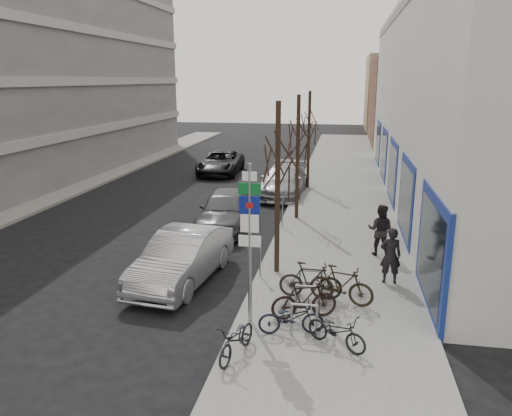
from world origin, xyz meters
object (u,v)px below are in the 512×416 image
at_px(pedestrian_far, 380,230).
at_px(pedestrian_near, 391,255).
at_px(tree_mid, 298,128).
at_px(parked_car_back, 283,181).
at_px(bike_mid_inner, 310,280).
at_px(tree_far, 309,117).
at_px(tree_near, 278,148).
at_px(bike_rack, 308,297).
at_px(meter_back, 296,182).
at_px(lane_car, 221,162).
at_px(meter_mid, 282,209).
at_px(highway_sign_pole, 250,235).
at_px(bike_near_left, 237,336).
at_px(parked_car_mid, 226,209).
at_px(bike_far_curb, 337,328).
at_px(parked_car_front, 182,257).
at_px(bike_near_right, 304,299).
at_px(bike_mid_curb, 291,315).
at_px(bike_far_inner, 341,284).
at_px(meter_front, 260,253).

bearing_deg(pedestrian_far, pedestrian_near, 107.81).
distance_m(tree_mid, parked_car_back, 6.02).
bearing_deg(bike_mid_inner, pedestrian_far, -26.42).
bearing_deg(tree_far, tree_near, -90.00).
xyz_separation_m(bike_rack, meter_back, (-1.65, 13.40, 0.26)).
xyz_separation_m(tree_near, pedestrian_far, (3.32, 2.16, -3.04)).
bearing_deg(lane_car, meter_mid, -67.27).
bearing_deg(highway_sign_pole, pedestrian_near, 41.08).
relative_size(bike_near_left, parked_car_mid, 0.33).
xyz_separation_m(bike_rack, bike_far_curb, (0.78, -1.48, -0.04)).
bearing_deg(bike_near_left, tree_mid, 103.44).
height_order(tree_mid, lane_car, tree_mid).
distance_m(parked_car_front, parked_car_mid, 5.80).
relative_size(tree_near, tree_far, 1.00).
bearing_deg(bike_rack, lane_car, 110.08).
bearing_deg(bike_near_left, highway_sign_pole, 105.09).
distance_m(parked_car_mid, pedestrian_far, 6.66).
relative_size(tree_mid, bike_far_curb, 3.58).
height_order(bike_near_left, pedestrian_near, pedestrian_near).
bearing_deg(highway_sign_pole, parked_car_front, 136.03).
distance_m(tree_mid, bike_mid_inner, 9.10).
bearing_deg(meter_back, bike_mid_inner, -82.39).
distance_m(tree_far, meter_back, 4.08).
relative_size(bike_near_right, bike_mid_curb, 1.10).
relative_size(bike_far_curb, parked_car_front, 0.32).
relative_size(bike_far_inner, parked_car_back, 0.33).
relative_size(highway_sign_pole, bike_far_inner, 2.32).
bearing_deg(meter_mid, pedestrian_far, -37.04).
distance_m(meter_mid, lane_car, 13.29).
relative_size(bike_far_inner, pedestrian_far, 0.99).
distance_m(bike_rack, lane_car, 21.22).
bearing_deg(meter_mid, bike_far_inner, -70.41).
distance_m(bike_mid_curb, bike_mid_inner, 2.13).
bearing_deg(bike_far_curb, parked_car_mid, 58.52).
height_order(bike_near_right, pedestrian_near, pedestrian_near).
distance_m(tree_mid, meter_mid, 3.55).
height_order(tree_far, parked_car_mid, tree_far).
distance_m(tree_near, meter_mid, 5.95).
distance_m(lane_car, pedestrian_near, 19.81).
bearing_deg(bike_far_inner, bike_rack, 150.85).
distance_m(parked_car_mid, parked_car_back, 6.78).
height_order(meter_front, bike_far_curb, meter_front).
relative_size(tree_near, bike_far_curb, 3.58).
bearing_deg(bike_near_right, bike_mid_inner, -23.50).
height_order(bike_rack, bike_near_left, bike_near_left).
xyz_separation_m(meter_back, parked_car_back, (-0.75, 0.89, -0.12)).
bearing_deg(tree_mid, pedestrian_near, -63.05).
bearing_deg(pedestrian_near, tree_far, -78.74).
bearing_deg(highway_sign_pole, bike_mid_inner, 49.97).
height_order(bike_far_inner, parked_car_back, parked_car_back).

